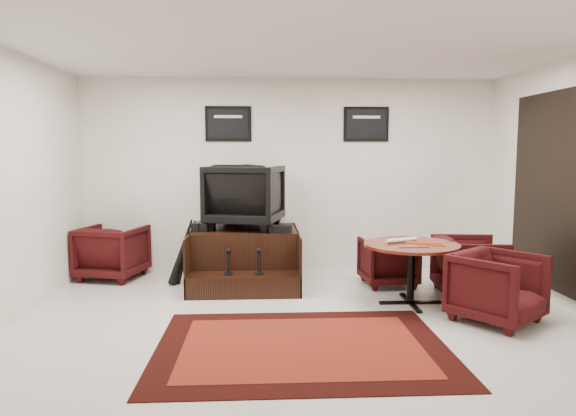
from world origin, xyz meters
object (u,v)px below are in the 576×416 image
object	(u,v)px
shine_podium	(245,258)
meeting_table	(411,251)
table_chair_window	(469,263)
table_chair_corner	(497,284)
armchair_side	(112,249)
shine_chair	(245,193)
table_chair_back	(388,259)

from	to	relation	value
shine_podium	meeting_table	size ratio (longest dim) A/B	1.34
table_chair_window	shine_podium	bearing A→B (deg)	81.52
table_chair_window	table_chair_corner	world-z (taller)	table_chair_corner
shine_podium	armchair_side	world-z (taller)	armchair_side
armchair_side	shine_chair	bearing A→B (deg)	-171.31
shine_chair	table_chair_window	bearing A→B (deg)	176.06
shine_podium	armchair_side	distance (m)	1.87
shine_podium	table_chair_corner	bearing A→B (deg)	-33.70
table_chair_back	table_chair_window	world-z (taller)	table_chair_window
shine_chair	armchair_side	size ratio (longest dim) A/B	1.18
armchair_side	table_chair_window	xyz separation A→B (m)	(4.60, -1.07, -0.01)
table_chair_back	table_chair_corner	bearing A→B (deg)	112.01
meeting_table	table_chair_window	xyz separation A→B (m)	(0.83, 0.33, -0.22)
shine_podium	shine_chair	size ratio (longest dim) A/B	1.51
shine_podium	table_chair_corner	world-z (taller)	table_chair_corner
shine_chair	table_chair_corner	world-z (taller)	shine_chair
meeting_table	table_chair_back	world-z (taller)	meeting_table
table_chair_back	table_chair_corner	distance (m)	1.70
armchair_side	meeting_table	distance (m)	4.04
shine_chair	table_chair_window	size ratio (longest dim) A/B	1.21
shine_podium	table_chair_corner	size ratio (longest dim) A/B	1.81
table_chair_back	table_chair_window	bearing A→B (deg)	144.92
table_chair_back	table_chair_window	xyz separation A→B (m)	(0.88, -0.52, 0.05)
table_chair_corner	shine_podium	bearing A→B (deg)	107.88
meeting_table	table_chair_corner	bearing A→B (deg)	-43.56
armchair_side	table_chair_window	size ratio (longest dim) A/B	1.02
armchair_side	table_chair_corner	xyz separation A→B (m)	(4.48, -2.08, -0.01)
armchair_side	table_chair_back	distance (m)	3.76
shine_chair	table_chair_corner	xyz separation A→B (m)	(2.64, -1.90, -0.80)
table_chair_back	table_chair_window	distance (m)	1.02
table_chair_back	table_chair_window	size ratio (longest dim) A/B	0.87
shine_chair	meeting_table	distance (m)	2.36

